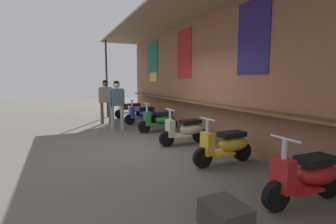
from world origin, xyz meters
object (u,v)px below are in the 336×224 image
scooter_blue (144,114)px  scooter_cream (186,130)px  scooter_green (161,120)px  merchandise_crate (225,216)px  scooter_yellow (227,145)px  shopper_with_handbag (117,100)px  scooter_silver (132,109)px  shopper_browsing (106,97)px  scooter_red (309,176)px

scooter_blue → scooter_cream: 3.48m
scooter_green → merchandise_crate: (5.32, -1.43, -0.24)m
scooter_green → scooter_yellow: bearing=87.4°
scooter_cream → shopper_with_handbag: shopper_with_handbag is taller
scooter_silver → scooter_yellow: same height
merchandise_crate → scooter_cream: bearing=158.0°
scooter_cream → scooter_yellow: size_ratio=1.00×
scooter_blue → scooter_green: same height
scooter_green → merchandise_crate: 5.51m
scooter_green → shopper_browsing: bearing=-62.2°
scooter_silver → scooter_yellow: (6.95, 0.00, 0.00)m
shopper_with_handbag → scooter_silver: bearing=-38.7°
scooter_cream → shopper_browsing: 4.38m
scooter_blue → merchandise_crate: bearing=80.4°
shopper_with_handbag → scooter_blue: bearing=-70.4°
scooter_silver → scooter_cream: 5.24m
scooter_silver → shopper_browsing: (1.13, -1.36, 0.68)m
shopper_with_handbag → merchandise_crate: shopper_with_handbag is taller
scooter_green → scooter_yellow: size_ratio=1.00×
shopper_browsing → merchandise_crate: bearing=167.8°
scooter_yellow → scooter_red: (1.79, -0.00, 0.00)m
scooter_green → scooter_cream: size_ratio=1.00×
scooter_yellow → merchandise_crate: scooter_yellow is taller
scooter_blue → shopper_browsing: size_ratio=0.82×
scooter_blue → shopper_with_handbag: shopper_with_handbag is taller
scooter_blue → shopper_browsing: (-0.62, -1.36, 0.68)m
scooter_blue → merchandise_crate: scooter_blue is taller
scooter_yellow → scooter_red: size_ratio=1.00×
scooter_blue → shopper_with_handbag: size_ratio=0.83×
scooter_blue → shopper_browsing: 1.64m
scooter_green → scooter_cream: bearing=87.4°
scooter_silver → scooter_blue: (1.76, 0.00, 0.00)m
scooter_red → shopper_with_handbag: (-6.19, -1.22, 0.65)m
scooter_silver → shopper_browsing: 1.90m
scooter_blue → merchandise_crate: size_ratio=2.67×
scooter_green → merchandise_crate: scooter_green is taller
scooter_cream → shopper_with_handbag: size_ratio=0.83×
scooter_red → shopper_browsing: (-7.60, -1.36, 0.68)m
scooter_blue → scooter_yellow: 5.19m
scooter_silver → scooter_yellow: size_ratio=1.00×
scooter_cream → merchandise_crate: scooter_cream is taller
shopper_browsing → merchandise_crate: size_ratio=3.27×
scooter_yellow → shopper_with_handbag: size_ratio=0.83×
scooter_red → shopper_browsing: 7.75m
scooter_silver → shopper_with_handbag: bearing=62.2°
scooter_yellow → merchandise_crate: bearing=50.6°
scooter_cream → shopper_with_handbag: bearing=-67.0°
scooter_silver → scooter_blue: 1.76m
scooter_yellow → shopper_browsing: size_ratio=0.82×
scooter_blue → scooter_cream: same height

